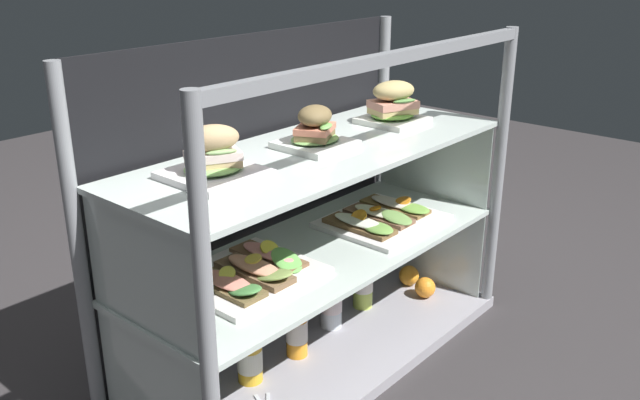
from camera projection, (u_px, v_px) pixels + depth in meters
name	position (u px, v px, depth m)	size (l,w,h in m)	color
ground_plane	(320.00, 359.00, 2.02)	(6.00, 6.00, 0.02)	#322E2F
case_base_deck	(320.00, 351.00, 2.01)	(1.21, 0.48, 0.04)	#A09DA5
case_frame	(287.00, 188.00, 1.91)	(1.21, 0.48, 0.91)	gray
riser_lower_tier	(320.00, 301.00, 1.95)	(1.14, 0.41, 0.30)	silver
shelf_lower_glass	(320.00, 251.00, 1.90)	(1.16, 0.43, 0.01)	silver
riser_upper_tier	(320.00, 202.00, 1.84)	(1.14, 0.41, 0.27)	silver
shelf_upper_glass	(320.00, 151.00, 1.79)	(1.16, 0.43, 0.01)	silver
plated_roll_sandwich_left_of_center	(213.00, 160.00, 1.56)	(0.20, 0.20, 0.13)	white
plated_roll_sandwich_near_right_corner	(314.00, 132.00, 1.78)	(0.17, 0.17, 0.11)	white
plated_roll_sandwich_far_left	(393.00, 106.00, 2.03)	(0.17, 0.17, 0.13)	white
open_sandwich_tray_mid_right	(251.00, 273.00, 1.71)	(0.34, 0.29, 0.06)	white
open_sandwich_tray_far_left	(382.00, 218.00, 2.05)	(0.34, 0.29, 0.06)	white
juice_bottle_front_second	(189.00, 378.00, 1.69)	(0.06, 0.06, 0.24)	#B5CE4B
juice_bottle_front_middle	(250.00, 355.00, 1.82)	(0.07, 0.07, 0.20)	gold
juice_bottle_tucked_behind	(297.00, 326.00, 1.93)	(0.06, 0.06, 0.24)	orange
juice_bottle_back_center	(331.00, 300.00, 2.08)	(0.07, 0.07, 0.22)	white
juice_bottle_back_left	(363.00, 280.00, 2.19)	(0.06, 0.06, 0.23)	#BDD44F
orange_fruit_beside_bottles	(409.00, 275.00, 2.35)	(0.07, 0.07, 0.07)	orange
orange_fruit_near_left_post	(425.00, 287.00, 2.27)	(0.07, 0.07, 0.07)	orange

